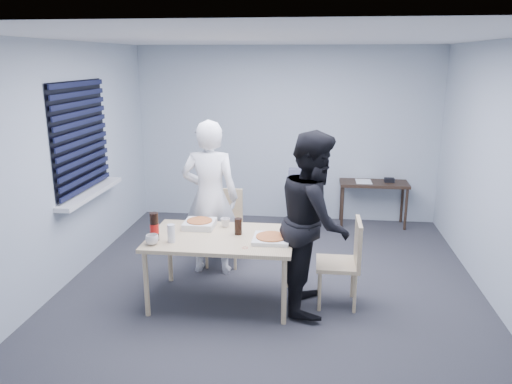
# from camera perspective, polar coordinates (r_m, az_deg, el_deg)

# --- Properties ---
(room) EXTENTS (5.00, 5.00, 5.00)m
(room) POSITION_cam_1_polar(r_m,az_deg,el_deg) (6.05, -19.09, 4.98)
(room) COLOR #313036
(room) RESTS_ON ground
(dining_table) EXTENTS (1.44, 0.91, 0.70)m
(dining_table) POSITION_cam_1_polar(r_m,az_deg,el_deg) (5.01, -3.99, -5.71)
(dining_table) COLOR #D2C18B
(dining_table) RESTS_ON ground
(chair_far) EXTENTS (0.42, 0.42, 0.89)m
(chair_far) POSITION_cam_1_polar(r_m,az_deg,el_deg) (6.04, -3.64, -3.32)
(chair_far) COLOR #D2C18B
(chair_far) RESTS_ON ground
(chair_right) EXTENTS (0.42, 0.42, 0.89)m
(chair_right) POSITION_cam_1_polar(r_m,az_deg,el_deg) (5.05, 10.31, -7.31)
(chair_right) COLOR #D2C18B
(chair_right) RESTS_ON ground
(person_white) EXTENTS (0.65, 0.42, 1.77)m
(person_white) POSITION_cam_1_polar(r_m,az_deg,el_deg) (5.66, -5.27, -0.67)
(person_white) COLOR white
(person_white) RESTS_ON ground
(person_black) EXTENTS (0.47, 0.86, 1.77)m
(person_black) POSITION_cam_1_polar(r_m,az_deg,el_deg) (4.87, 6.67, -3.36)
(person_black) COLOR black
(person_black) RESTS_ON ground
(side_table) EXTENTS (0.99, 0.44, 0.66)m
(side_table) POSITION_cam_1_polar(r_m,az_deg,el_deg) (7.52, 13.31, 0.54)
(side_table) COLOR #332317
(side_table) RESTS_ON ground
(stool) EXTENTS (0.35, 0.35, 0.49)m
(stool) POSITION_cam_1_polar(r_m,az_deg,el_deg) (7.05, 4.97, -1.76)
(stool) COLOR black
(stool) RESTS_ON ground
(backpack) EXTENTS (0.32, 0.23, 0.44)m
(backpack) POSITION_cam_1_polar(r_m,az_deg,el_deg) (6.95, 5.03, 0.78)
(backpack) COLOR slate
(backpack) RESTS_ON stool
(pizza_box_a) EXTENTS (0.31, 0.31, 0.08)m
(pizza_box_a) POSITION_cam_1_polar(r_m,az_deg,el_deg) (5.26, -6.45, -3.62)
(pizza_box_a) COLOR silver
(pizza_box_a) RESTS_ON dining_table
(pizza_box_b) EXTENTS (0.35, 0.35, 0.05)m
(pizza_box_b) POSITION_cam_1_polar(r_m,az_deg,el_deg) (4.86, 1.75, -5.32)
(pizza_box_b) COLOR silver
(pizza_box_b) RESTS_ON dining_table
(mug_a) EXTENTS (0.17, 0.17, 0.10)m
(mug_a) POSITION_cam_1_polar(r_m,az_deg,el_deg) (4.85, -11.79, -5.35)
(mug_a) COLOR silver
(mug_a) RESTS_ON dining_table
(mug_b) EXTENTS (0.10, 0.10, 0.09)m
(mug_b) POSITION_cam_1_polar(r_m,az_deg,el_deg) (5.25, -3.53, -3.50)
(mug_b) COLOR silver
(mug_b) RESTS_ON dining_table
(cola_glass) EXTENTS (0.08, 0.08, 0.17)m
(cola_glass) POSITION_cam_1_polar(r_m,az_deg,el_deg) (5.01, -2.05, -3.95)
(cola_glass) COLOR black
(cola_glass) RESTS_ON dining_table
(soda_bottle) EXTENTS (0.09, 0.09, 0.28)m
(soda_bottle) POSITION_cam_1_polar(r_m,az_deg,el_deg) (4.93, -11.54, -3.96)
(soda_bottle) COLOR black
(soda_bottle) RESTS_ON dining_table
(plastic_cups) EXTENTS (0.09, 0.09, 0.18)m
(plastic_cups) POSITION_cam_1_polar(r_m,az_deg,el_deg) (4.87, -9.67, -4.68)
(plastic_cups) COLOR silver
(plastic_cups) RESTS_ON dining_table
(rubber_band) EXTENTS (0.05, 0.05, 0.00)m
(rubber_band) POSITION_cam_1_polar(r_m,az_deg,el_deg) (4.69, -1.26, -6.39)
(rubber_band) COLOR red
(rubber_band) RESTS_ON dining_table
(papers) EXTENTS (0.23, 0.31, 0.01)m
(papers) POSITION_cam_1_polar(r_m,az_deg,el_deg) (7.49, 12.20, 1.18)
(papers) COLOR white
(papers) RESTS_ON side_table
(black_box) EXTENTS (0.16, 0.13, 0.06)m
(black_box) POSITION_cam_1_polar(r_m,az_deg,el_deg) (7.55, 14.99, 1.32)
(black_box) COLOR black
(black_box) RESTS_ON side_table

